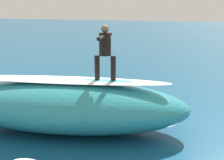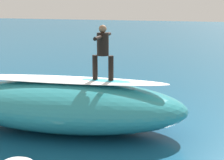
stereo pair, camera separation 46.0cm
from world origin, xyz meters
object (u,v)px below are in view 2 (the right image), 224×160
at_px(surfboard_riding, 103,81).
at_px(surfer_riding, 103,48).
at_px(surfer_paddling, 118,95).
at_px(surfboard_paddling, 119,100).

relative_size(surfboard_riding, surfer_riding, 1.24).
bearing_deg(surfboard_riding, surfer_paddling, -84.07).
xyz_separation_m(surfboard_riding, surfer_paddling, (0.52, -3.51, -1.43)).
bearing_deg(surfboard_paddling, surfer_riding, -20.72).
bearing_deg(surfer_paddling, surfboard_paddling, 0.00).
distance_m(surfboard_paddling, surfer_paddling, 0.20).
bearing_deg(surfer_riding, surfboard_riding, 177.50).
xyz_separation_m(surfboard_riding, surfboard_paddling, (0.46, -3.40, -1.59)).
height_order(surfer_riding, surfer_paddling, surfer_riding).
xyz_separation_m(surfer_riding, surfboard_paddling, (0.46, -3.40, -2.60)).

